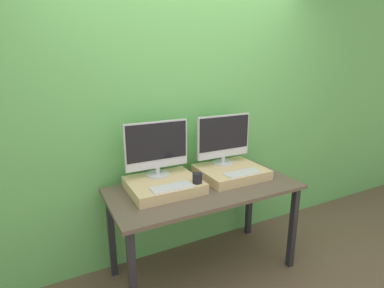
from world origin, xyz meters
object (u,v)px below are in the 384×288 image
at_px(keyboard_right, 242,173).
at_px(monitor_left, 157,148).
at_px(keyboard_left, 172,187).
at_px(mug, 197,178).
at_px(monitor_right, 224,139).

bearing_deg(keyboard_right, monitor_left, 155.03).
height_order(keyboard_left, mug, mug).
distance_m(keyboard_left, mug, 0.21).
xyz_separation_m(keyboard_left, keyboard_right, (0.64, 0.00, 0.00)).
bearing_deg(keyboard_right, mug, 180.00).
bearing_deg(mug, monitor_right, 34.84).
relative_size(monitor_left, mug, 6.75).
height_order(monitor_left, keyboard_right, monitor_left).
xyz_separation_m(monitor_right, keyboard_right, (0.00, -0.30, -0.23)).
bearing_deg(monitor_right, keyboard_right, -90.00).
bearing_deg(mug, monitor_left, 125.39).
relative_size(keyboard_left, keyboard_right, 1.00).
height_order(keyboard_left, keyboard_right, same).
bearing_deg(monitor_left, monitor_right, 0.00).
distance_m(keyboard_left, monitor_right, 0.74).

